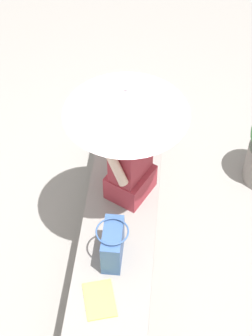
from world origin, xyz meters
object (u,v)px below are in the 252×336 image
object	(u,v)px
parasol	(126,102)
tote_bag_canvas	(113,244)
magazine	(100,300)
person_seated	(131,158)
handbag_black	(135,131)

from	to	relation	value
parasol	tote_bag_canvas	size ratio (longest dim) A/B	3.55
tote_bag_canvas	magazine	xyz separation A→B (m)	(-0.35, 0.05, -0.15)
person_seated	parasol	bearing A→B (deg)	155.39
parasol	magazine	bearing A→B (deg)	174.30
magazine	tote_bag_canvas	bearing A→B (deg)	-24.44
handbag_black	tote_bag_canvas	size ratio (longest dim) A/B	1.03
handbag_black	magazine	distance (m)	1.48
person_seated	tote_bag_canvas	size ratio (longest dim) A/B	2.90
tote_bag_canvas	person_seated	bearing A→B (deg)	-6.28
handbag_black	magazine	xyz separation A→B (m)	(-1.47, 0.11, -0.15)
parasol	magazine	size ratio (longest dim) A/B	3.94
person_seated	handbag_black	xyz separation A→B (m)	(0.51, 0.01, -0.23)
person_seated	magazine	size ratio (longest dim) A/B	3.21
parasol	tote_bag_canvas	distance (m)	0.99
parasol	tote_bag_canvas	xyz separation A→B (m)	(-0.55, 0.04, -0.83)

